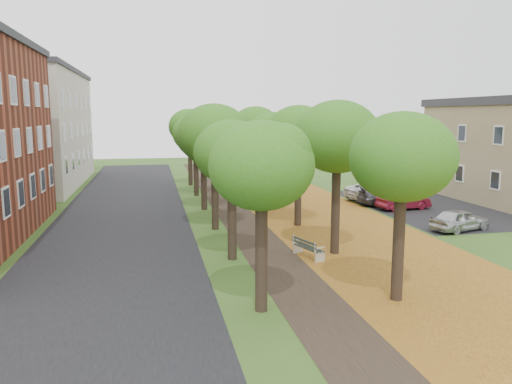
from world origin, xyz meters
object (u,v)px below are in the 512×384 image
bench (308,248)px  car_silver (460,220)px  car_red (403,201)px  car_grey (392,195)px  car_white (380,191)px

bench → car_silver: car_silver is taller
car_red → car_grey: 1.62m
car_grey → car_silver: bearing=-175.8°
car_silver → car_red: bearing=-16.5°
car_red → bench: bearing=125.9°
car_grey → car_red: bearing=-175.8°
bench → car_silver: size_ratio=0.52×
car_white → bench: bearing=134.4°
bench → car_white: 16.57m
car_red → car_white: 3.61m
car_grey → car_white: (0.00, 1.99, 0.01)m
car_silver → car_white: size_ratio=0.69×
bench → car_red: bearing=-63.7°
car_red → car_grey: (0.00, 1.62, 0.10)m
car_red → car_white: size_ratio=0.71×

